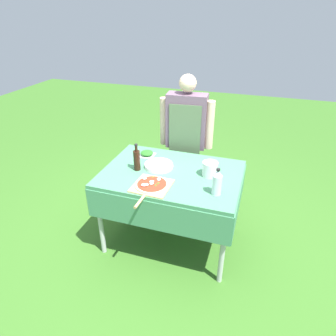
{
  "coord_description": "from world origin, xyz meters",
  "views": [
    {
      "loc": [
        0.72,
        -2.28,
        2.16
      ],
      "look_at": [
        -0.03,
        0.0,
        0.83
      ],
      "focal_mm": 32.0,
      "sensor_mm": 36.0,
      "label": 1
    }
  ],
  "objects_px": {
    "pizza_on_peel": "(151,186)",
    "herb_container": "(147,153)",
    "oil_bottle": "(137,160)",
    "person_cook": "(186,134)",
    "prep_table": "(171,181)",
    "water_bottle": "(217,182)",
    "mixing_tub": "(210,169)",
    "plate_stack": "(159,165)"
  },
  "relations": [
    {
      "from": "pizza_on_peel",
      "to": "herb_container",
      "type": "height_order",
      "value": "herb_container"
    },
    {
      "from": "oil_bottle",
      "to": "person_cook",
      "type": "bearing_deg",
      "value": 68.01
    },
    {
      "from": "prep_table",
      "to": "water_bottle",
      "type": "bearing_deg",
      "value": -26.15
    },
    {
      "from": "prep_table",
      "to": "mixing_tub",
      "type": "xyz_separation_m",
      "value": [
        0.34,
        0.05,
        0.15
      ]
    },
    {
      "from": "person_cook",
      "to": "oil_bottle",
      "type": "bearing_deg",
      "value": 63.71
    },
    {
      "from": "person_cook",
      "to": "herb_container",
      "type": "relative_size",
      "value": 10.09
    },
    {
      "from": "oil_bottle",
      "to": "herb_container",
      "type": "height_order",
      "value": "oil_bottle"
    },
    {
      "from": "prep_table",
      "to": "water_bottle",
      "type": "height_order",
      "value": "water_bottle"
    },
    {
      "from": "prep_table",
      "to": "person_cook",
      "type": "distance_m",
      "value": 0.68
    },
    {
      "from": "prep_table",
      "to": "herb_container",
      "type": "height_order",
      "value": "herb_container"
    },
    {
      "from": "person_cook",
      "to": "pizza_on_peel",
      "type": "relative_size",
      "value": 3.15
    },
    {
      "from": "oil_bottle",
      "to": "pizza_on_peel",
      "type": "bearing_deg",
      "value": -46.01
    },
    {
      "from": "person_cook",
      "to": "plate_stack",
      "type": "relative_size",
      "value": 5.66
    },
    {
      "from": "herb_container",
      "to": "plate_stack",
      "type": "bearing_deg",
      "value": -44.42
    },
    {
      "from": "water_bottle",
      "to": "mixing_tub",
      "type": "bearing_deg",
      "value": 111.61
    },
    {
      "from": "prep_table",
      "to": "mixing_tub",
      "type": "bearing_deg",
      "value": 9.02
    },
    {
      "from": "person_cook",
      "to": "herb_container",
      "type": "bearing_deg",
      "value": 47.75
    },
    {
      "from": "herb_container",
      "to": "oil_bottle",
      "type": "bearing_deg",
      "value": -85.31
    },
    {
      "from": "oil_bottle",
      "to": "mixing_tub",
      "type": "height_order",
      "value": "oil_bottle"
    },
    {
      "from": "herb_container",
      "to": "plate_stack",
      "type": "xyz_separation_m",
      "value": [
        0.2,
        -0.19,
        -0.01
      ]
    },
    {
      "from": "herb_container",
      "to": "water_bottle",
      "type": "bearing_deg",
      "value": -30.81
    },
    {
      "from": "person_cook",
      "to": "oil_bottle",
      "type": "relative_size",
      "value": 5.94
    },
    {
      "from": "mixing_tub",
      "to": "water_bottle",
      "type": "bearing_deg",
      "value": -68.39
    },
    {
      "from": "herb_container",
      "to": "plate_stack",
      "type": "distance_m",
      "value": 0.28
    },
    {
      "from": "herb_container",
      "to": "mixing_tub",
      "type": "distance_m",
      "value": 0.72
    },
    {
      "from": "pizza_on_peel",
      "to": "plate_stack",
      "type": "bearing_deg",
      "value": 101.58
    },
    {
      "from": "pizza_on_peel",
      "to": "oil_bottle",
      "type": "xyz_separation_m",
      "value": [
        -0.23,
        0.24,
        0.09
      ]
    },
    {
      "from": "mixing_tub",
      "to": "plate_stack",
      "type": "distance_m",
      "value": 0.49
    },
    {
      "from": "prep_table",
      "to": "oil_bottle",
      "type": "height_order",
      "value": "oil_bottle"
    },
    {
      "from": "person_cook",
      "to": "mixing_tub",
      "type": "xyz_separation_m",
      "value": [
        0.38,
        -0.59,
        -0.05
      ]
    },
    {
      "from": "prep_table",
      "to": "pizza_on_peel",
      "type": "distance_m",
      "value": 0.32
    },
    {
      "from": "person_cook",
      "to": "water_bottle",
      "type": "relative_size",
      "value": 6.6
    },
    {
      "from": "prep_table",
      "to": "person_cook",
      "type": "bearing_deg",
      "value": 93.46
    },
    {
      "from": "person_cook",
      "to": "mixing_tub",
      "type": "height_order",
      "value": "person_cook"
    },
    {
      "from": "person_cook",
      "to": "oil_bottle",
      "type": "xyz_separation_m",
      "value": [
        -0.28,
        -0.69,
        -0.02
      ]
    },
    {
      "from": "person_cook",
      "to": "plate_stack",
      "type": "distance_m",
      "value": 0.6
    },
    {
      "from": "oil_bottle",
      "to": "herb_container",
      "type": "distance_m",
      "value": 0.31
    },
    {
      "from": "person_cook",
      "to": "water_bottle",
      "type": "xyz_separation_m",
      "value": [
        0.49,
        -0.87,
        -0.01
      ]
    },
    {
      "from": "prep_table",
      "to": "pizza_on_peel",
      "type": "xyz_separation_m",
      "value": [
        -0.09,
        -0.29,
        0.1
      ]
    },
    {
      "from": "oil_bottle",
      "to": "water_bottle",
      "type": "height_order",
      "value": "oil_bottle"
    },
    {
      "from": "water_bottle",
      "to": "prep_table",
      "type": "bearing_deg",
      "value": 153.85
    },
    {
      "from": "mixing_tub",
      "to": "pizza_on_peel",
      "type": "bearing_deg",
      "value": -141.16
    }
  ]
}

